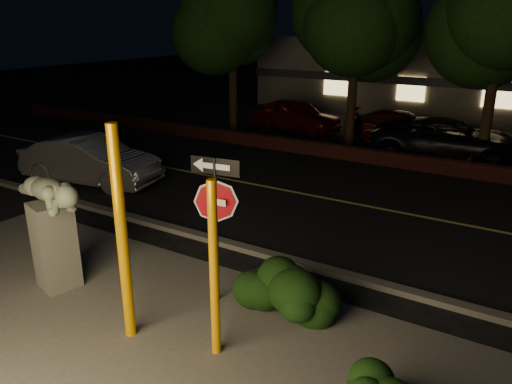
# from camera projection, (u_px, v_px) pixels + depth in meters

# --- Properties ---
(ground) EXTENTS (90.00, 90.00, 0.00)m
(ground) POSITION_uv_depth(u_px,v_px,m) (384.00, 176.00, 16.37)
(ground) COLOR black
(ground) RESTS_ON ground
(patio) EXTENTS (14.00, 6.00, 0.02)m
(patio) POSITION_uv_depth(u_px,v_px,m) (153.00, 360.00, 7.52)
(patio) COLOR #4C4944
(patio) RESTS_ON ground
(road) EXTENTS (80.00, 8.00, 0.01)m
(road) POSITION_uv_depth(u_px,v_px,m) (350.00, 203.00, 13.96)
(road) COLOR black
(road) RESTS_ON ground
(lane_marking) EXTENTS (80.00, 0.12, 0.00)m
(lane_marking) POSITION_uv_depth(u_px,v_px,m) (350.00, 203.00, 13.95)
(lane_marking) COLOR #C3B94E
(lane_marking) RESTS_ON road
(curb) EXTENTS (80.00, 0.25, 0.12)m
(curb) POSITION_uv_depth(u_px,v_px,m) (279.00, 257.00, 10.64)
(curb) COLOR #4C4944
(curb) RESTS_ON ground
(brick_wall) EXTENTS (40.00, 0.35, 0.50)m
(brick_wall) POSITION_uv_depth(u_px,v_px,m) (397.00, 160.00, 17.33)
(brick_wall) COLOR #4A1E17
(brick_wall) RESTS_ON ground
(parking_lot) EXTENTS (40.00, 12.00, 0.01)m
(parking_lot) POSITION_uv_depth(u_px,v_px,m) (434.00, 136.00, 22.00)
(parking_lot) COLOR black
(parking_lot) RESTS_ON ground
(building) EXTENTS (22.00, 10.20, 4.00)m
(building) POSITION_uv_depth(u_px,v_px,m) (472.00, 74.00, 27.77)
(building) COLOR #6A6355
(building) RESTS_ON ground
(tree_far_a) EXTENTS (4.60, 4.60, 7.43)m
(tree_far_a) POSITION_uv_depth(u_px,v_px,m) (232.00, 8.00, 21.01)
(tree_far_a) COLOR black
(tree_far_a) RESTS_ON ground
(yellow_pole_left) EXTENTS (0.17, 0.17, 3.49)m
(yellow_pole_left) POSITION_uv_depth(u_px,v_px,m) (122.00, 237.00, 7.56)
(yellow_pole_left) COLOR #E19300
(yellow_pole_left) RESTS_ON ground
(yellow_pole_right) EXTENTS (0.14, 0.14, 2.80)m
(yellow_pole_right) POSITION_uv_depth(u_px,v_px,m) (214.00, 271.00, 7.24)
(yellow_pole_right) COLOR #FFA304
(yellow_pole_right) RESTS_ON ground
(signpost) EXTENTS (0.91, 0.17, 2.69)m
(signpost) POSITION_uv_depth(u_px,v_px,m) (216.00, 202.00, 8.52)
(signpost) COLOR black
(signpost) RESTS_ON ground
(sculpture) EXTENTS (2.11, 1.09, 2.27)m
(sculpture) POSITION_uv_depth(u_px,v_px,m) (52.00, 219.00, 9.15)
(sculpture) COLOR #4C4944
(sculpture) RESTS_ON ground
(hedge_center) EXTENTS (1.85, 1.10, 0.91)m
(hedge_center) POSITION_uv_depth(u_px,v_px,m) (265.00, 279.00, 8.97)
(hedge_center) COLOR black
(hedge_center) RESTS_ON ground
(hedge_right) EXTENTS (1.84, 1.09, 1.16)m
(hedge_right) POSITION_uv_depth(u_px,v_px,m) (280.00, 289.00, 8.38)
(hedge_right) COLOR black
(hedge_right) RESTS_ON ground
(silver_sedan) EXTENTS (4.67, 2.25, 1.48)m
(silver_sedan) POSITION_uv_depth(u_px,v_px,m) (90.00, 160.00, 15.46)
(silver_sedan) COLOR #A1A1A6
(silver_sedan) RESTS_ON ground
(parked_car_red) EXTENTS (4.49, 2.32, 1.46)m
(parked_car_red) POSITION_uv_depth(u_px,v_px,m) (296.00, 115.00, 22.80)
(parked_car_red) COLOR #650F07
(parked_car_red) RESTS_ON ground
(parked_car_darkred) EXTENTS (4.57, 2.50, 1.26)m
(parked_car_darkred) POSITION_uv_depth(u_px,v_px,m) (402.00, 126.00, 20.94)
(parked_car_darkred) COLOR #471208
(parked_car_darkred) RESTS_ON ground
(parked_car_dark) EXTENTS (5.69, 3.26, 1.49)m
(parked_car_dark) POSITION_uv_depth(u_px,v_px,m) (448.00, 140.00, 18.06)
(parked_car_dark) COLOR black
(parked_car_dark) RESTS_ON ground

